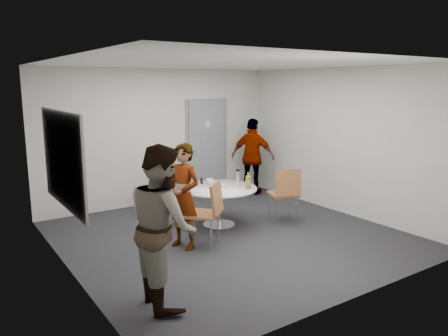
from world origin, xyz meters
TOP-DOWN VIEW (x-y plane):
  - floor at (0.00, 0.00)m, footprint 5.00×5.00m
  - ceiling at (0.00, 0.00)m, footprint 5.00×5.00m
  - wall_back at (0.00, 2.50)m, footprint 5.00×0.00m
  - wall_left at (-2.50, 0.00)m, footprint 0.00×5.00m
  - wall_right at (2.50, 0.00)m, footprint 0.00×5.00m
  - wall_front at (0.00, -2.50)m, footprint 5.00×0.00m
  - door at (1.10, 2.48)m, footprint 1.02×0.17m
  - whiteboard at (-2.46, 0.20)m, footprint 0.04×1.90m
  - table at (0.15, 0.53)m, footprint 1.29×1.29m
  - chair_near_left at (-0.55, -0.23)m, footprint 0.68×0.69m
  - chair_near_right at (1.14, -0.01)m, footprint 0.61×0.64m
  - chair_far at (-0.31, 1.68)m, footprint 0.56×0.56m
  - person_main at (-0.85, -0.03)m, footprint 0.54×0.66m
  - person_left at (-1.84, -1.36)m, footprint 0.78×0.94m
  - person_right at (1.95, 1.95)m, footprint 0.87×1.05m

SIDE VIEW (x-z plane):
  - floor at x=0.00m, z-range 0.00..0.00m
  - chair_far at x=-0.31m, z-range 0.08..0.89m
  - table at x=0.15m, z-range 0.11..1.06m
  - chair_near_right at x=1.14m, z-range 0.11..1.09m
  - chair_near_left at x=-0.55m, z-range 0.11..1.10m
  - person_main at x=-0.85m, z-range 0.00..1.56m
  - person_right at x=1.95m, z-range 0.00..1.67m
  - person_left at x=-1.84m, z-range 0.00..1.78m
  - door at x=1.10m, z-range -0.03..2.09m
  - wall_back at x=0.00m, z-range -1.15..3.85m
  - wall_left at x=-2.50m, z-range -1.15..3.85m
  - wall_right at x=2.50m, z-range -1.15..3.85m
  - wall_front at x=0.00m, z-range -1.15..3.85m
  - whiteboard at x=-2.46m, z-range 0.82..2.08m
  - ceiling at x=0.00m, z-range 2.70..2.70m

